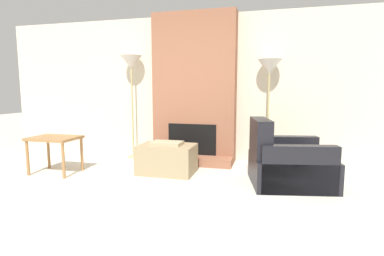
{
  "coord_description": "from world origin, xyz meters",
  "views": [
    {
      "loc": [
        1.31,
        -2.73,
        1.29
      ],
      "look_at": [
        0.0,
        2.3,
        0.61
      ],
      "focal_mm": 28.0,
      "sensor_mm": 36.0,
      "label": 1
    }
  ],
  "objects": [
    {
      "name": "ground_plane",
      "position": [
        0.0,
        0.0,
        0.0
      ],
      "size": [
        24.0,
        24.0,
        0.0
      ],
      "primitive_type": "plane",
      "color": "beige"
    },
    {
      "name": "armchair",
      "position": [
        1.53,
        1.4,
        0.27
      ],
      "size": [
        1.18,
        1.07,
        0.89
      ],
      "rotation": [
        0.0,
        0.0,
        1.76
      ],
      "color": "black",
      "rests_on": "ground_plane"
    },
    {
      "name": "fireplace",
      "position": [
        0.0,
        2.45,
        1.23
      ],
      "size": [
        1.47,
        0.67,
        2.6
      ],
      "color": "#935B42",
      "rests_on": "ground_plane"
    },
    {
      "name": "ottoman",
      "position": [
        -0.2,
        1.52,
        0.23
      ],
      "size": [
        0.84,
        0.58,
        0.49
      ],
      "color": "#998460",
      "rests_on": "ground_plane"
    },
    {
      "name": "floor_lamp_right",
      "position": [
        1.28,
        2.41,
        1.58
      ],
      "size": [
        0.39,
        0.39,
        1.77
      ],
      "color": "tan",
      "rests_on": "ground_plane"
    },
    {
      "name": "floor_lamp_left",
      "position": [
        -1.19,
        2.41,
        1.7
      ],
      "size": [
        0.39,
        0.39,
        1.9
      ],
      "color": "tan",
      "rests_on": "ground_plane"
    },
    {
      "name": "side_table",
      "position": [
        -1.86,
        1.1,
        0.48
      ],
      "size": [
        0.7,
        0.52,
        0.56
      ],
      "color": "#9E7042",
      "rests_on": "ground_plane"
    },
    {
      "name": "wall_back",
      "position": [
        0.0,
        2.67,
        1.3
      ],
      "size": [
        7.86,
        0.06,
        2.6
      ],
      "primitive_type": "cube",
      "color": "beige",
      "rests_on": "ground_plane"
    }
  ]
}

